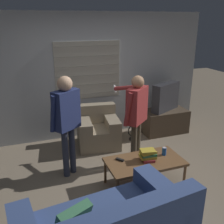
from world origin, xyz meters
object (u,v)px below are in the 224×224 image
coffee_table (145,163)px  floor_fan (134,133)px  soda_can (164,151)px  person_left_standing (66,115)px  book_stack (148,155)px  spare_remote (120,160)px  tv (166,97)px  person_right_standing (136,110)px  armchair_beige (98,130)px

coffee_table → floor_fan: bearing=71.0°
soda_can → floor_fan: 1.52m
soda_can → person_left_standing: bearing=154.0°
coffee_table → soda_can: (0.35, 0.06, 0.10)m
book_stack → spare_remote: 0.42m
spare_remote → book_stack: bearing=-56.6°
tv → person_right_standing: bearing=15.4°
coffee_table → spare_remote: bearing=159.1°
coffee_table → person_right_standing: (0.14, 0.64, 0.60)m
person_left_standing → coffee_table: bearing=-68.3°
armchair_beige → soda_can: 1.65m
person_right_standing → soda_can: size_ratio=12.44×
armchair_beige → coffee_table: bearing=106.7°
tv → floor_fan: 1.05m
armchair_beige → person_left_standing: bearing=57.0°
spare_remote → coffee_table: bearing=-58.0°
book_stack → floor_fan: bearing=72.6°
book_stack → spare_remote: book_stack is taller
coffee_table → tv: 2.18m
armchair_beige → spare_remote: bearing=94.0°
armchair_beige → book_stack: bearing=108.3°
tv → book_stack: 2.14m
tv → person_left_standing: size_ratio=0.47×
coffee_table → tv: size_ratio=1.50×
book_stack → armchair_beige: bearing=100.2°
spare_remote → floor_fan: spare_remote is taller
person_right_standing → book_stack: person_right_standing is taller
book_stack → soda_can: 0.32m
soda_can → spare_remote: (-0.70, 0.08, -0.05)m
armchair_beige → tv: bearing=-168.5°
person_right_standing → tv: bearing=0.9°
person_right_standing → soda_can: 0.80m
person_right_standing → soda_can: (0.22, -0.58, -0.50)m
armchair_beige → coffee_table: size_ratio=0.78×
armchair_beige → person_right_standing: person_right_standing is taller
armchair_beige → floor_fan: size_ratio=2.57×
soda_can → floor_fan: size_ratio=0.37×
person_left_standing → person_right_standing: person_left_standing is taller
coffee_table → tv: bearing=51.7°
person_left_standing → spare_remote: bearing=-74.5°
person_right_standing → floor_fan: (0.39, 0.89, -0.84)m
tv → book_stack: tv is taller
book_stack → spare_remote: size_ratio=2.03×
book_stack → coffee_table: bearing=172.7°
person_right_standing → floor_fan: person_right_standing is taller
person_left_standing → soda_can: (1.35, -0.66, -0.54)m
book_stack → floor_fan: (0.48, 1.53, -0.36)m
book_stack → soda_can: book_stack is taller
coffee_table → spare_remote: size_ratio=8.91×
book_stack → tv: bearing=52.7°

